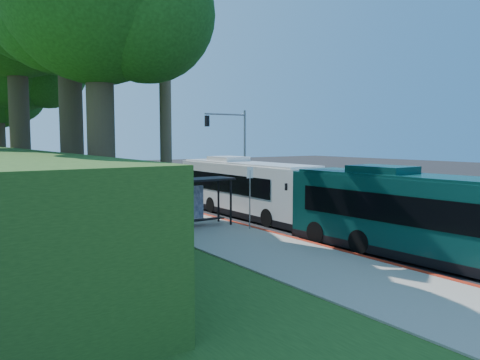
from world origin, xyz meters
TOP-DOWN VIEW (x-y plane):
  - ground at (0.00, 0.00)m, footprint 140.00×140.00m
  - sidewalk at (-7.30, 0.00)m, footprint 4.50×70.00m
  - red_curb at (-5.00, -4.00)m, footprint 0.25×30.00m
  - grass_verge at (-13.00, 5.00)m, footprint 8.00×70.00m
  - bus_shelter at (-7.26, -2.86)m, footprint 3.20×1.51m
  - stop_sign_pole at (-5.40, -5.00)m, footprint 0.35×0.06m
  - traffic_signal_pole at (3.78, 10.00)m, footprint 4.10×0.30m
  - tree_1 at (-13.37, 7.98)m, footprint 10.50×10.00m
  - tree_2 at (-11.89, 15.98)m, footprint 8.82×8.40m
  - white_bus at (-2.84, -0.87)m, footprint 2.60×11.58m
  - teal_bus at (-3.22, -13.05)m, footprint 3.15×11.73m
  - pickup at (0.94, 3.55)m, footprint 4.55×6.51m

SIDE VIEW (x-z plane):
  - ground at x=0.00m, z-range 0.00..0.00m
  - grass_verge at x=-13.00m, z-range 0.00..0.06m
  - sidewalk at x=-7.30m, z-range 0.00..0.12m
  - red_curb at x=-5.00m, z-range 0.00..0.13m
  - pickup at x=0.94m, z-range 0.00..1.65m
  - white_bus at x=-2.84m, z-range -0.04..3.40m
  - teal_bus at x=-3.22m, z-range -0.04..3.42m
  - bus_shelter at x=-7.26m, z-range 0.53..3.08m
  - stop_sign_pole at x=-5.40m, z-range 0.50..3.67m
  - traffic_signal_pole at x=3.78m, z-range 0.92..7.92m
  - tree_2 at x=-11.89m, z-range 2.92..18.04m
  - tree_1 at x=-13.37m, z-range 3.60..21.86m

